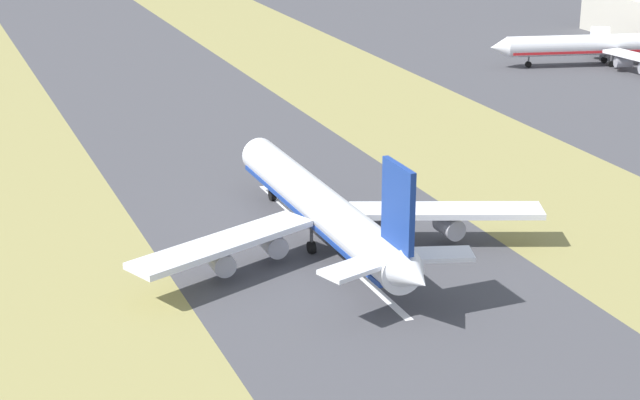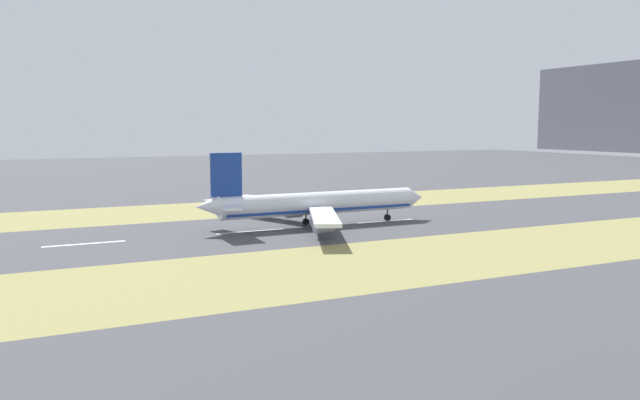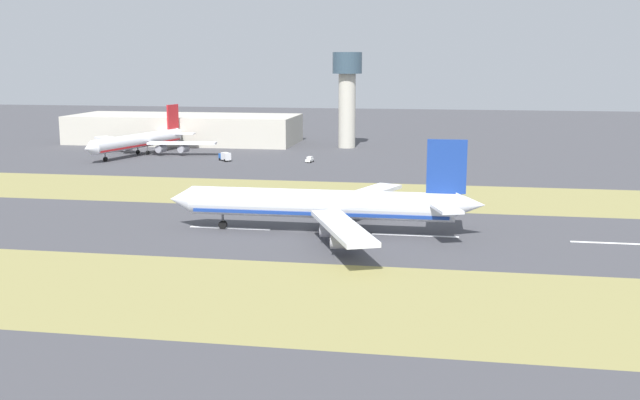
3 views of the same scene
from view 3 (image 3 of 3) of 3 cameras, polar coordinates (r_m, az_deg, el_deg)
name	(u,v)px [view 3 (image 3 of 3)]	position (r m, az deg, el deg)	size (l,w,h in m)	color
ground_plane	(297,231)	(159.95, -1.79, -2.36)	(800.00, 800.00, 0.00)	#424247
grass_median_west	(239,295)	(117.79, -6.22, -7.22)	(40.00, 600.00, 0.01)	olive
grass_median_east	(330,194)	(203.33, 0.75, 0.47)	(40.00, 600.00, 0.01)	olive
centreline_dash_near	(617,243)	(160.41, 21.71, -3.08)	(1.20, 18.00, 0.01)	silver
centreline_dash_mid	(415,235)	(156.94, 7.27, -2.69)	(1.20, 18.00, 0.01)	silver
centreline_dash_far	(230,228)	(163.50, -6.88, -2.14)	(1.20, 18.00, 0.01)	silver
airplane_main_jet	(329,205)	(156.71, 0.69, -0.37)	(64.13, 67.03, 20.20)	silver
terminal_building	(185,129)	(333.62, -10.28, 5.36)	(36.00, 98.47, 12.05)	#BCB7A8
control_tower	(347,89)	(308.69, 2.08, 8.43)	(12.00, 12.00, 38.81)	#BCB7A8
airplane_parked_apron	(141,141)	(294.27, -13.50, 4.41)	(58.97, 55.30, 17.97)	white
service_truck	(225,156)	(271.13, -7.25, 3.32)	(5.91, 5.67, 3.10)	#1E51B2
apron_car	(310,159)	(265.78, -0.79, 3.11)	(4.63, 2.56, 2.03)	white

